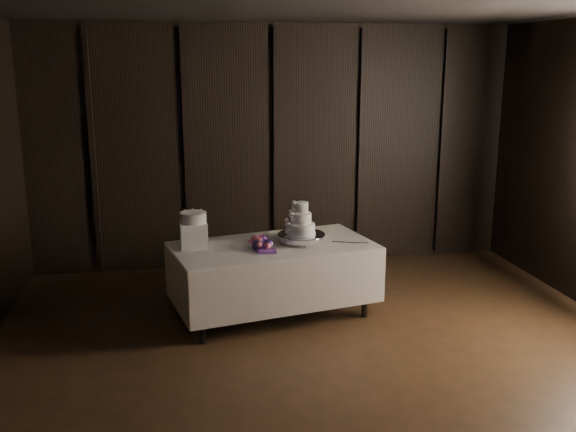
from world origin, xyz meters
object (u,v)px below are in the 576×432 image
Objects in this scene: box_pedestal at (194,235)px; small_cake at (193,217)px; cake_stand at (301,238)px; wedding_cake at (299,222)px; display_table at (273,277)px; bouquet at (260,243)px.

box_pedestal is 0.18m from small_cake.
cake_stand is 1.46× the size of wedding_cake.
display_table is at bearing -4.01° from small_cake.
cake_stand is at bearing -1.58° from small_cake.
wedding_cake is 1.06m from small_cake.
small_cake is at bearing 0.00° from box_pedestal.
bouquet is at bearing -17.62° from box_pedestal.
box_pedestal is at bearing 164.20° from display_table.
wedding_cake is 1.28× the size of small_cake.
cake_stand is 0.18m from wedding_cake.
cake_stand is 1.11m from small_cake.
display_table is 8.36× the size of small_cake.
bouquet is (-0.44, -0.17, 0.02)m from cake_stand.
box_pedestal is at bearing 175.00° from wedding_cake.
box_pedestal is (-0.78, 0.06, 0.47)m from display_table.
display_table is 0.62m from wedding_cake.
display_table is at bearing -175.03° from cake_stand.
box_pedestal reaches higher than bouquet.
cake_stand is at bearing 27.12° from wedding_cake.
wedding_cake is 1.27× the size of box_pedestal.
wedding_cake reaches higher than display_table.
bouquet is (-0.42, -0.16, -0.16)m from wedding_cake.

